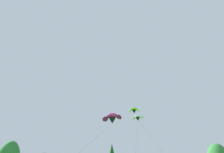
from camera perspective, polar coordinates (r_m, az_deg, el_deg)
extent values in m
ellipsoid|color=#D12893|center=(35.29, -0.01, -11.69)|extent=(2.41, 1.87, 1.07)
ellipsoid|color=#66144C|center=(34.67, 2.08, -11.95)|extent=(1.25, 1.40, 1.26)
ellipsoid|color=#66144C|center=(35.70, -2.05, -12.56)|extent=(1.46, 1.41, 1.26)
cone|color=black|center=(35.12, 0.08, -13.03)|extent=(1.45, 1.45, 1.04)
cylinder|color=black|center=(26.09, -7.74, -20.06)|extent=(3.55, 16.72, 11.30)
ellipsoid|color=white|center=(38.71, 7.67, -11.75)|extent=(1.45, 1.07, 0.67)
ellipsoid|color=silver|center=(38.50, 8.97, -11.92)|extent=(0.76, 0.85, 0.79)
ellipsoid|color=silver|center=(38.76, 6.44, -12.25)|extent=(0.88, 0.86, 0.79)
cone|color=black|center=(38.61, 7.75, -12.52)|extent=(0.84, 0.84, 0.65)
cylinder|color=black|center=(28.52, 7.23, -19.61)|extent=(0.11, 17.17, 12.77)
ellipsoid|color=#93D633|center=(41.82, 6.57, -9.65)|extent=(1.50, 1.18, 0.78)
ellipsoid|color=white|center=(41.71, 7.86, -9.89)|extent=(0.94, 0.98, 0.89)
ellipsoid|color=white|center=(41.75, 5.33, -10.07)|extent=(0.87, 0.98, 0.89)
cone|color=black|center=(41.70, 6.63, -10.42)|extent=(0.86, 0.86, 0.70)
cylinder|color=black|center=(29.59, 11.46, -17.22)|extent=(5.75, 20.06, 15.26)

